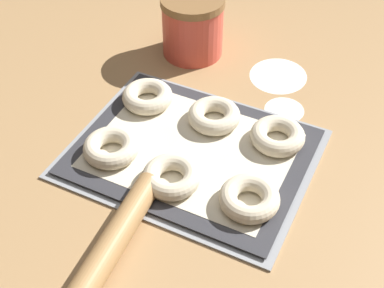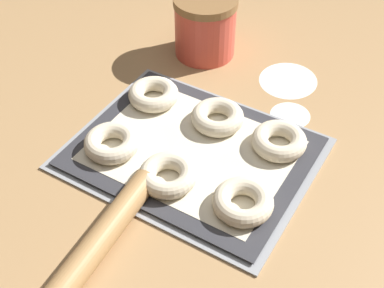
{
  "view_description": "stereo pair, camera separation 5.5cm",
  "coord_description": "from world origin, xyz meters",
  "views": [
    {
      "loc": [
        0.3,
        -0.6,
        0.67
      ],
      "look_at": [
        0.01,
        -0.01,
        0.03
      ],
      "focal_mm": 50.0,
      "sensor_mm": 36.0,
      "label": 1
    },
    {
      "loc": [
        0.35,
        -0.57,
        0.67
      ],
      "look_at": [
        0.01,
        -0.01,
        0.03
      ],
      "focal_mm": 50.0,
      "sensor_mm": 36.0,
      "label": 2
    }
  ],
  "objects": [
    {
      "name": "bagel_back_right",
      "position": [
        0.14,
        0.08,
        0.03
      ],
      "size": [
        0.1,
        0.1,
        0.03
      ],
      "color": "beige",
      "rests_on": "baking_mat"
    },
    {
      "name": "flour_canister",
      "position": [
        -0.12,
        0.28,
        0.07
      ],
      "size": [
        0.13,
        0.13,
        0.13
      ],
      "color": "#DB4C3D",
      "rests_on": "ground_plane"
    },
    {
      "name": "bagel_front_right",
      "position": [
        0.15,
        -0.08,
        0.03
      ],
      "size": [
        0.1,
        0.1,
        0.03
      ],
      "color": "beige",
      "rests_on": "baking_mat"
    },
    {
      "name": "flour_patch_far",
      "position": [
        0.12,
        0.18,
        0.0
      ],
      "size": [
        0.08,
        0.08,
        0.0
      ],
      "color": "white",
      "rests_on": "ground_plane"
    },
    {
      "name": "bagel_front_center",
      "position": [
        0.02,
        -0.09,
        0.03
      ],
      "size": [
        0.1,
        0.1,
        0.03
      ],
      "color": "beige",
      "rests_on": "baking_mat"
    },
    {
      "name": "flour_patch_near",
      "position": [
        0.07,
        0.28,
        0.0
      ],
      "size": [
        0.12,
        0.12,
        0.0
      ],
      "color": "white",
      "rests_on": "ground_plane"
    },
    {
      "name": "baking_mat",
      "position": [
        0.01,
        -0.01,
        0.01
      ],
      "size": [
        0.39,
        0.3,
        0.0
      ],
      "color": "#333338",
      "rests_on": "baking_tray"
    },
    {
      "name": "rolling_pin",
      "position": [
        -0.0,
        -0.26,
        0.02
      ],
      "size": [
        0.06,
        0.4,
        0.04
      ],
      "color": "#AD7F4C",
      "rests_on": "ground_plane"
    },
    {
      "name": "bagel_back_left",
      "position": [
        -0.12,
        0.07,
        0.03
      ],
      "size": [
        0.1,
        0.1,
        0.03
      ],
      "color": "beige",
      "rests_on": "baking_mat"
    },
    {
      "name": "bagel_front_left",
      "position": [
        -0.11,
        -0.08,
        0.03
      ],
      "size": [
        0.1,
        0.1,
        0.03
      ],
      "color": "beige",
      "rests_on": "baking_mat"
    },
    {
      "name": "ground_plane",
      "position": [
        0.0,
        0.0,
        0.0
      ],
      "size": [
        2.8,
        2.8,
        0.0
      ],
      "primitive_type": "plane",
      "color": "#A87F51"
    },
    {
      "name": "bagel_back_center",
      "position": [
        0.02,
        0.08,
        0.03
      ],
      "size": [
        0.1,
        0.1,
        0.03
      ],
      "color": "beige",
      "rests_on": "baking_mat"
    },
    {
      "name": "baking_tray",
      "position": [
        0.01,
        -0.01,
        0.0
      ],
      "size": [
        0.41,
        0.33,
        0.01
      ],
      "color": "#93969B",
      "rests_on": "ground_plane"
    }
  ]
}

